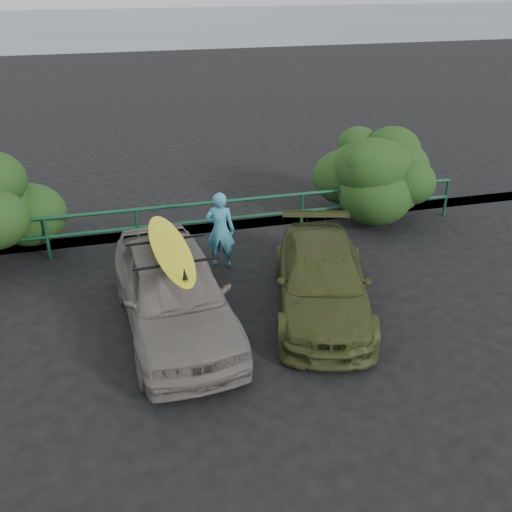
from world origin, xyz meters
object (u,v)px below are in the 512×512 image
at_px(sedan, 174,291).
at_px(surfboard, 170,248).
at_px(guardrail, 181,225).
at_px(olive_vehicle, 322,280).
at_px(man, 220,230).

xyz_separation_m(sedan, surfboard, (0.00, 0.00, 0.87)).
relative_size(guardrail, olive_vehicle, 3.29).
bearing_deg(sedan, olive_vehicle, -4.43).
bearing_deg(surfboard, man, 55.72).
bearing_deg(surfboard, guardrail, 76.47).
height_order(olive_vehicle, man, man).
bearing_deg(surfboard, olive_vehicle, -4.43).
relative_size(guardrail, sedan, 3.08).
height_order(man, surfboard, man).
height_order(guardrail, man, man).
bearing_deg(man, guardrail, -43.25).
height_order(olive_vehicle, surfboard, surfboard).
relative_size(guardrail, surfboard, 4.75).
distance_m(guardrail, man, 1.49).
xyz_separation_m(guardrail, surfboard, (-0.60, -3.47, 1.12)).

